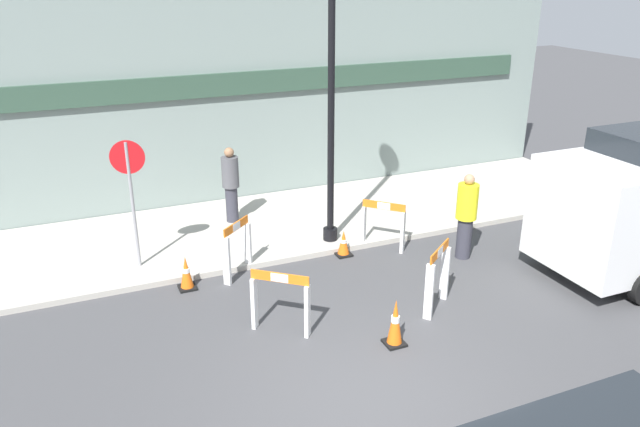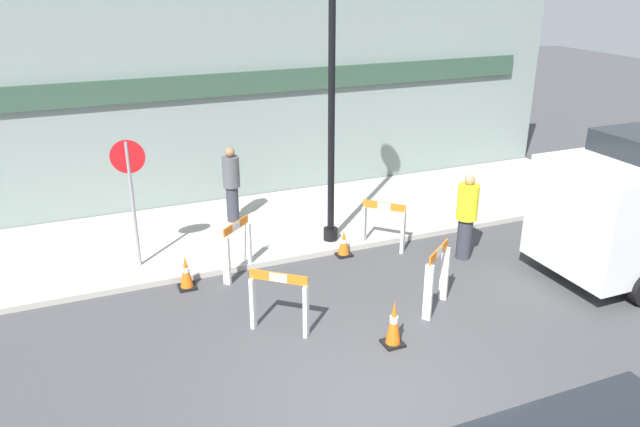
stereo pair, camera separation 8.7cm
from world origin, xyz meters
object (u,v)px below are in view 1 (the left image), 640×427
Objects in this scene: streetlamp_post at (331,57)px; person_worker at (466,214)px; stop_sign at (130,184)px; person_pedestrian at (231,183)px.

person_worker is (2.11, -1.55, -2.81)m from streetlamp_post.
stop_sign reaches higher than person_worker.
streetlamp_post reaches higher than person_worker.
stop_sign is at bearing -9.89° from person_worker.
stop_sign is at bearing 175.27° from streetlamp_post.
stop_sign is 6.16m from person_worker.
person_pedestrian is (-1.54, 1.73, -2.73)m from streetlamp_post.
streetlamp_post is 2.38× the size of stop_sign.
streetlamp_post is at bearing -28.53° from person_worker.
stop_sign is (-3.71, 0.31, -2.02)m from streetlamp_post.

